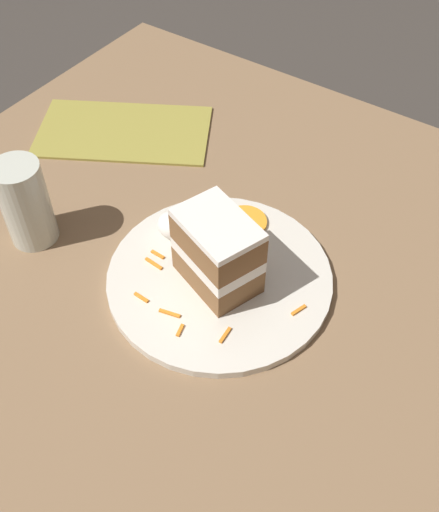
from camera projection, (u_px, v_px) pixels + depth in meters
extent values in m
plane|color=#38332D|center=(216.00, 271.00, 0.80)|extent=(6.00, 6.00, 0.00)
cube|color=#846647|center=(215.00, 266.00, 0.79)|extent=(0.96, 0.88, 0.02)
cylinder|color=silver|center=(220.00, 277.00, 0.76)|extent=(0.28, 0.28, 0.01)
cube|color=brown|center=(218.00, 269.00, 0.73)|extent=(0.12, 0.10, 0.04)
cube|color=white|center=(218.00, 254.00, 0.71)|extent=(0.12, 0.10, 0.02)
cube|color=brown|center=(217.00, 238.00, 0.69)|extent=(0.12, 0.10, 0.04)
cube|color=white|center=(217.00, 225.00, 0.68)|extent=(0.12, 0.10, 0.01)
ellipsoid|color=white|center=(176.00, 224.00, 0.79)|extent=(0.05, 0.04, 0.04)
cylinder|color=orange|center=(246.00, 223.00, 0.81)|extent=(0.06, 0.06, 0.01)
cube|color=orange|center=(154.00, 264.00, 0.76)|extent=(0.03, 0.01, 0.00)
cube|color=orange|center=(180.00, 330.00, 0.70)|extent=(0.01, 0.02, 0.00)
cube|color=orange|center=(299.00, 310.00, 0.71)|extent=(0.01, 0.02, 0.00)
cube|color=orange|center=(158.00, 254.00, 0.77)|extent=(0.02, 0.00, 0.00)
cube|color=orange|center=(170.00, 313.00, 0.71)|extent=(0.03, 0.01, 0.00)
cube|color=orange|center=(141.00, 297.00, 0.73)|extent=(0.02, 0.01, 0.00)
cube|color=orange|center=(261.00, 252.00, 0.78)|extent=(0.02, 0.02, 0.00)
cube|color=orange|center=(225.00, 335.00, 0.69)|extent=(0.01, 0.02, 0.00)
cylinder|color=beige|center=(25.00, 203.00, 0.77)|extent=(0.06, 0.06, 0.12)
cylinder|color=silver|center=(32.00, 225.00, 0.80)|extent=(0.06, 0.06, 0.04)
cube|color=#9E933D|center=(124.00, 131.00, 0.96)|extent=(0.31, 0.27, 0.00)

